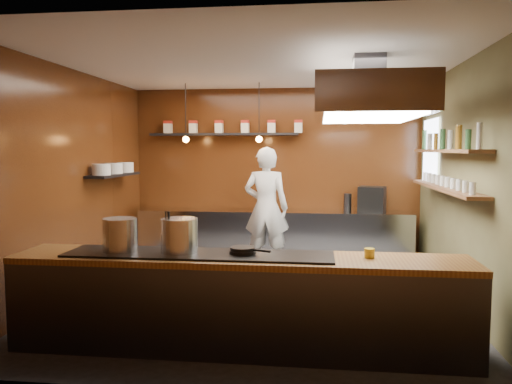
% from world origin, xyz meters
% --- Properties ---
extents(floor, '(5.00, 5.00, 0.00)m').
position_xyz_m(floor, '(0.00, 0.00, 0.00)').
color(floor, black).
rests_on(floor, ground).
extents(back_wall, '(5.00, 0.00, 5.00)m').
position_xyz_m(back_wall, '(0.00, 2.50, 1.50)').
color(back_wall, '#331309').
rests_on(back_wall, ground).
extents(left_wall, '(0.00, 5.00, 5.00)m').
position_xyz_m(left_wall, '(-2.50, 0.00, 1.50)').
color(left_wall, '#331309').
rests_on(left_wall, ground).
extents(right_wall, '(0.00, 5.00, 5.00)m').
position_xyz_m(right_wall, '(2.50, 0.00, 1.50)').
color(right_wall, brown).
rests_on(right_wall, ground).
extents(ceiling, '(5.00, 5.00, 0.00)m').
position_xyz_m(ceiling, '(0.00, 0.00, 3.00)').
color(ceiling, silver).
rests_on(ceiling, back_wall).
extents(window_pane, '(0.00, 1.00, 1.00)m').
position_xyz_m(window_pane, '(2.45, 1.70, 1.90)').
color(window_pane, white).
rests_on(window_pane, right_wall).
extents(prep_counter, '(4.60, 0.65, 0.90)m').
position_xyz_m(prep_counter, '(0.00, 2.17, 0.45)').
color(prep_counter, silver).
rests_on(prep_counter, floor).
extents(pass_counter, '(4.40, 0.72, 0.94)m').
position_xyz_m(pass_counter, '(-0.00, -1.60, 0.47)').
color(pass_counter, '#38383D').
rests_on(pass_counter, floor).
extents(tin_shelf, '(2.60, 0.26, 0.04)m').
position_xyz_m(tin_shelf, '(-0.90, 2.36, 2.20)').
color(tin_shelf, black).
rests_on(tin_shelf, back_wall).
extents(plate_shelf, '(0.30, 1.40, 0.04)m').
position_xyz_m(plate_shelf, '(-2.34, 1.00, 1.55)').
color(plate_shelf, black).
rests_on(plate_shelf, left_wall).
extents(bottle_shelf_upper, '(0.26, 2.80, 0.04)m').
position_xyz_m(bottle_shelf_upper, '(2.34, 0.30, 1.92)').
color(bottle_shelf_upper, brown).
rests_on(bottle_shelf_upper, right_wall).
extents(bottle_shelf_lower, '(0.26, 2.80, 0.04)m').
position_xyz_m(bottle_shelf_lower, '(2.34, 0.30, 1.45)').
color(bottle_shelf_lower, brown).
rests_on(bottle_shelf_lower, right_wall).
extents(extractor_hood, '(1.20, 2.00, 0.72)m').
position_xyz_m(extractor_hood, '(1.30, -0.40, 2.51)').
color(extractor_hood, '#38383D').
rests_on(extractor_hood, ceiling).
extents(pendant_left, '(0.10, 0.10, 0.95)m').
position_xyz_m(pendant_left, '(-1.40, 1.70, 2.15)').
color(pendant_left, black).
rests_on(pendant_left, ceiling).
extents(pendant_right, '(0.10, 0.10, 0.95)m').
position_xyz_m(pendant_right, '(-0.20, 1.70, 2.15)').
color(pendant_right, black).
rests_on(pendant_right, ceiling).
extents(storage_tins, '(2.43, 0.13, 0.22)m').
position_xyz_m(storage_tins, '(-0.75, 2.36, 2.33)').
color(storage_tins, beige).
rests_on(storage_tins, tin_shelf).
extents(plate_stacks, '(0.26, 1.16, 0.16)m').
position_xyz_m(plate_stacks, '(-2.34, 1.00, 1.65)').
color(plate_stacks, silver).
rests_on(plate_stacks, plate_shelf).
extents(bottles, '(0.06, 2.66, 0.24)m').
position_xyz_m(bottles, '(2.34, 0.30, 2.06)').
color(bottles, silver).
rests_on(bottles, bottle_shelf_upper).
extents(wine_glasses, '(0.07, 2.37, 0.13)m').
position_xyz_m(wine_glasses, '(2.34, 0.30, 1.53)').
color(wine_glasses, silver).
rests_on(wine_glasses, bottle_shelf_lower).
extents(stockpot_large, '(0.42, 0.42, 0.33)m').
position_xyz_m(stockpot_large, '(-1.19, -1.61, 1.10)').
color(stockpot_large, '#B5B7BC').
rests_on(stockpot_large, pass_counter).
extents(stockpot_small, '(0.39, 0.39, 0.33)m').
position_xyz_m(stockpot_small, '(-0.59, -1.58, 1.11)').
color(stockpot_small, silver).
rests_on(stockpot_small, pass_counter).
extents(utensil_crock, '(0.18, 0.18, 0.18)m').
position_xyz_m(utensil_crock, '(-0.70, -1.62, 1.03)').
color(utensil_crock, '#B6B9BE').
rests_on(utensil_crock, pass_counter).
extents(frying_pan, '(0.41, 0.26, 0.06)m').
position_xyz_m(frying_pan, '(0.03, -1.58, 0.97)').
color(frying_pan, black).
rests_on(frying_pan, pass_counter).
extents(butter_jar, '(0.13, 0.13, 0.09)m').
position_xyz_m(butter_jar, '(1.23, -1.53, 0.96)').
color(butter_jar, gold).
rests_on(butter_jar, pass_counter).
extents(espresso_machine, '(0.51, 0.49, 0.42)m').
position_xyz_m(espresso_machine, '(1.64, 2.20, 1.11)').
color(espresso_machine, black).
rests_on(espresso_machine, prep_counter).
extents(chef, '(0.75, 0.52, 1.98)m').
position_xyz_m(chef, '(-0.09, 1.77, 0.99)').
color(chef, silver).
rests_on(chef, floor).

